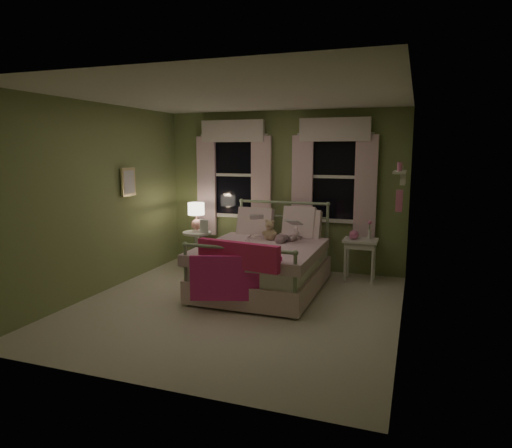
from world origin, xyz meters
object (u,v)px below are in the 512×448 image
at_px(nightstand_left, 197,246).
at_px(table_lamp, 196,213).
at_px(child_left, 256,221).
at_px(nightstand_right, 360,246).
at_px(bed, 264,264).
at_px(teddy_bear, 270,232).
at_px(child_right, 292,219).

xyz_separation_m(nightstand_left, table_lamp, (0.00, -0.00, 0.54)).
bearing_deg(child_left, nightstand_left, -3.97).
bearing_deg(nightstand_left, child_left, -10.11).
xyz_separation_m(child_left, nightstand_right, (1.51, 0.46, -0.36)).
xyz_separation_m(bed, table_lamp, (-1.37, 0.63, 0.58)).
bearing_deg(nightstand_left, bed, -24.51).
bearing_deg(teddy_bear, child_right, 29.50).
relative_size(teddy_bear, nightstand_right, 0.48).
height_order(teddy_bear, nightstand_left, teddy_bear).
bearing_deg(bed, nightstand_left, 155.49).
bearing_deg(nightstand_left, child_right, -6.71).
height_order(child_left, nightstand_right, child_left).
xyz_separation_m(bed, nightstand_right, (1.22, 0.89, 0.17)).
bearing_deg(child_right, nightstand_right, -137.18).
height_order(child_right, table_lamp, child_right).
height_order(child_left, nightstand_left, child_left).
bearing_deg(teddy_bear, bed, -88.85).
height_order(child_right, nightstand_left, child_right).
xyz_separation_m(child_right, table_lamp, (-1.65, 0.19, -0.01)).
xyz_separation_m(child_right, teddy_bear, (-0.28, -0.16, -0.17)).
height_order(child_right, teddy_bear, child_right).
bearing_deg(bed, teddy_bear, 91.15).
distance_m(child_left, child_right, 0.56).
distance_m(nightstand_left, nightstand_right, 2.61).
bearing_deg(table_lamp, bed, -24.51).
bearing_deg(teddy_bear, table_lamp, 165.56).
bearing_deg(nightstand_left, teddy_bear, -14.44).
bearing_deg(table_lamp, nightstand_left, 135.00).
distance_m(nightstand_left, table_lamp, 0.54).
xyz_separation_m(child_left, table_lamp, (-1.09, 0.19, 0.04)).
relative_size(child_left, nightstand_right, 1.07).
bearing_deg(nightstand_right, teddy_bear, -153.24).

